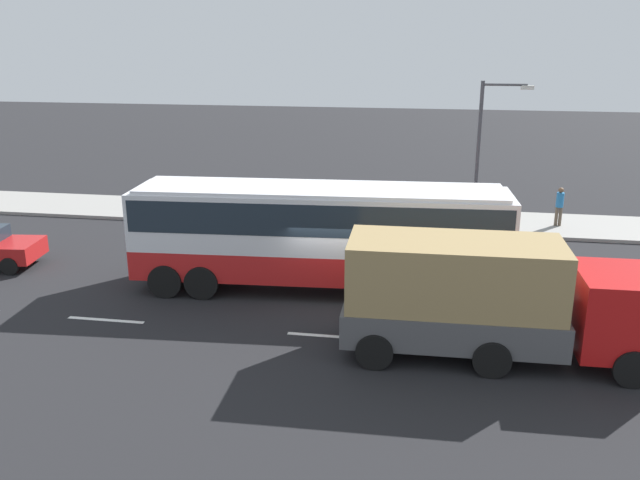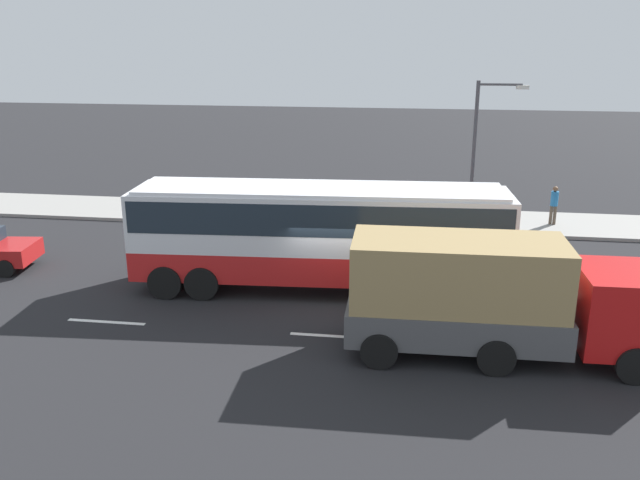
# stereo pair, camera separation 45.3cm
# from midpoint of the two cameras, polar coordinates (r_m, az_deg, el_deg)

# --- Properties ---
(ground_plane) EXTENTS (120.00, 120.00, 0.00)m
(ground_plane) POSITION_cam_midpoint_polar(r_m,az_deg,el_deg) (21.48, 0.39, -5.06)
(ground_plane) COLOR black
(sidewalk_curb) EXTENTS (80.00, 4.00, 0.15)m
(sidewalk_curb) POSITION_cam_midpoint_polar(r_m,az_deg,el_deg) (30.73, 2.91, 1.96)
(sidewalk_curb) COLOR gray
(sidewalk_curb) RESTS_ON ground_plane
(lane_centreline) EXTENTS (36.30, 0.16, 0.01)m
(lane_centreline) POSITION_cam_midpoint_polar(r_m,az_deg,el_deg) (18.93, -0.49, -8.23)
(lane_centreline) COLOR white
(lane_centreline) RESTS_ON ground_plane
(coach_bus) EXTENTS (12.32, 3.41, 3.49)m
(coach_bus) POSITION_cam_midpoint_polar(r_m,az_deg,el_deg) (21.56, -0.63, 1.13)
(coach_bus) COLOR red
(coach_bus) RESTS_ON ground_plane
(cargo_truck) EXTENTS (8.05, 2.71, 3.14)m
(cargo_truck) POSITION_cam_midpoint_polar(r_m,az_deg,el_deg) (17.75, 14.03, -4.66)
(cargo_truck) COLOR red
(cargo_truck) RESTS_ON ground_plane
(pedestrian_near_curb) EXTENTS (0.32, 0.32, 1.71)m
(pedestrian_near_curb) POSITION_cam_midpoint_polar(r_m,az_deg,el_deg) (30.74, 19.15, 3.07)
(pedestrian_near_curb) COLOR brown
(pedestrian_near_curb) RESTS_ON sidewalk_curb
(pedestrian_at_crossing) EXTENTS (0.32, 0.32, 1.76)m
(pedestrian_at_crossing) POSITION_cam_midpoint_polar(r_m,az_deg,el_deg) (29.64, 5.28, 3.52)
(pedestrian_at_crossing) COLOR #38334C
(pedestrian_at_crossing) RESTS_ON sidewalk_curb
(street_lamp) EXTENTS (2.08, 0.24, 6.26)m
(street_lamp) POSITION_cam_midpoint_polar(r_m,az_deg,el_deg) (28.50, 13.22, 8.04)
(street_lamp) COLOR #47474C
(street_lamp) RESTS_ON sidewalk_curb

